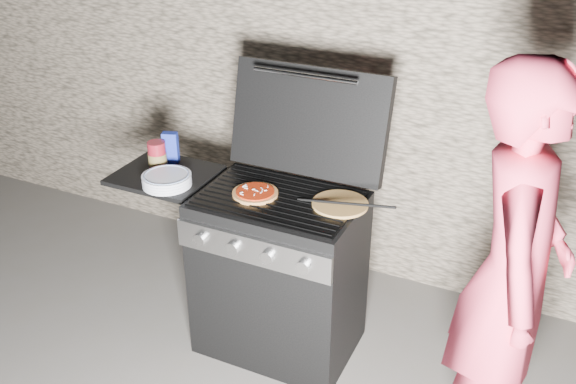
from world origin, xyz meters
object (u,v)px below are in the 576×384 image
at_px(pizza_topped, 255,193).
at_px(sauce_jar, 157,155).
at_px(person, 512,277).
at_px(gas_grill, 237,262).

height_order(pizza_topped, sauce_jar, sauce_jar).
distance_m(sauce_jar, person, 1.88).
height_order(gas_grill, person, person).
distance_m(pizza_topped, sauce_jar, 0.63).
relative_size(gas_grill, pizza_topped, 5.94).
xyz_separation_m(gas_grill, pizza_topped, (0.14, -0.03, 0.47)).
height_order(pizza_topped, person, person).
bearing_deg(pizza_topped, person, -7.45).
bearing_deg(sauce_jar, gas_grill, -4.58).
bearing_deg(person, pizza_topped, 77.39).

